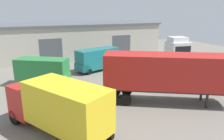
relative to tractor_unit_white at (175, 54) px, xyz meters
The scene contains 10 objects.
ground_plane 10.41m from the tractor_unit_white, 151.18° to the right, with size 60.00×60.00×0.00m, color slate.
warehouse_building 16.58m from the tractor_unit_white, 122.71° to the left, with size 25.51×10.24×5.41m.
tractor_unit_white is the anchor object (origin of this frame).
container_trailer_grey 11.25m from the tractor_unit_white, 131.83° to the right, with size 10.30×7.32×4.10m.
delivery_van_teal 10.20m from the tractor_unit_white, 161.38° to the left, with size 5.96×3.69×2.79m.
delivery_van_green 16.46m from the tractor_unit_white, behind, with size 5.51×4.45×2.80m.
box_truck_red 19.27m from the tractor_unit_white, 149.63° to the right, with size 5.81×7.56×3.38m.
gravel_pile 5.14m from the tractor_unit_white, 83.30° to the right, with size 3.18×3.18×1.10m.
oil_drum 3.54m from the tractor_unit_white, 132.56° to the right, with size 0.58×0.58×0.88m.
traffic_cone 15.70m from the tractor_unit_white, 164.68° to the right, with size 0.40×0.40×0.55m.
Camera 1 is at (-9.37, -17.45, 7.60)m, focal length 35.00 mm.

